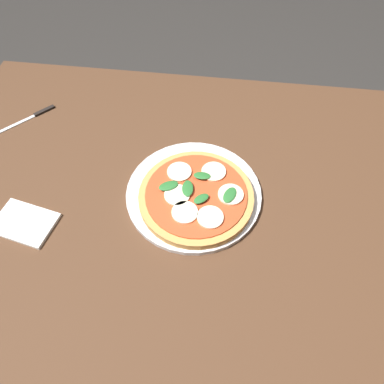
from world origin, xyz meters
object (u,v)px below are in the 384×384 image
(pizza, at_px, (194,196))
(knife, at_px, (32,116))
(dining_table, at_px, (212,238))
(serving_tray, at_px, (192,193))
(napkin, at_px, (23,223))

(pizza, xyz_separation_m, knife, (-0.48, 0.22, -0.02))
(dining_table, bearing_deg, serving_tray, 136.43)
(serving_tray, xyz_separation_m, pizza, (0.01, -0.02, 0.02))
(dining_table, relative_size, knife, 10.91)
(serving_tray, height_order, napkin, serving_tray)
(serving_tray, xyz_separation_m, knife, (-0.47, 0.21, -0.00))
(serving_tray, height_order, knife, serving_tray)
(serving_tray, height_order, pizza, pizza)
(serving_tray, bearing_deg, dining_table, -43.57)
(dining_table, height_order, knife, knife)
(dining_table, relative_size, serving_tray, 4.63)
(serving_tray, bearing_deg, knife, 156.39)
(napkin, height_order, knife, napkin)
(dining_table, distance_m, pizza, 0.13)
(knife, bearing_deg, napkin, -71.11)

